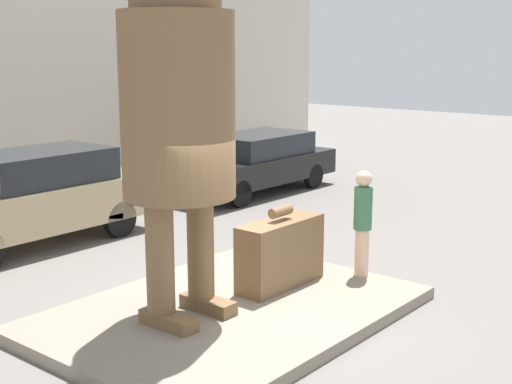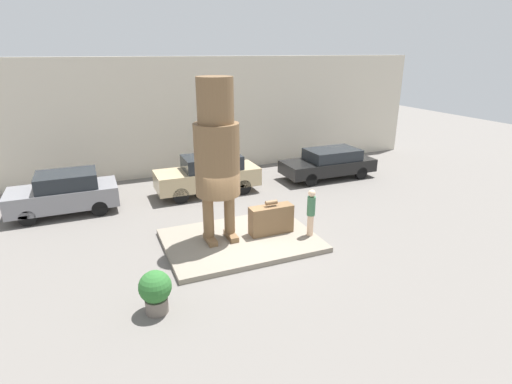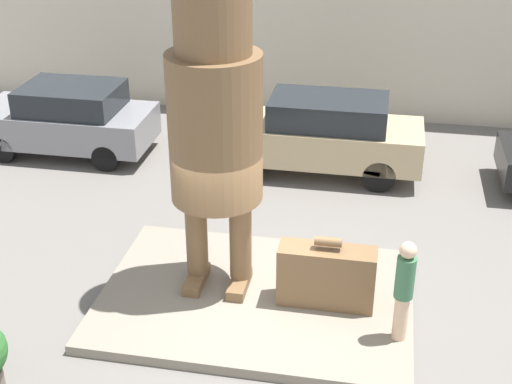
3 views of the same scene
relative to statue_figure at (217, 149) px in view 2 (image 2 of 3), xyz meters
The scene contains 10 objects.
ground_plane 3.31m from the statue_figure, 19.31° to the right, with size 60.00×60.00×0.00m, color slate.
pedestal 3.22m from the statue_figure, 19.31° to the right, with size 4.98×3.59×0.17m.
building_backdrop 8.74m from the statue_figure, 85.67° to the left, with size 28.00×0.60×5.85m.
statue_figure is the anchor object (origin of this frame).
giant_suitcase 3.13m from the statue_figure, ahead, with size 1.51×0.49×1.19m.
tourist 3.76m from the statue_figure, 17.40° to the right, with size 0.28×0.28×1.63m.
parked_car_grey 7.25m from the statue_figure, 134.23° to the left, with size 4.02×1.82×1.65m.
parked_car_tan 5.57m from the statue_figure, 77.39° to the left, with size 4.57×1.70×1.74m.
parked_car_black 9.16m from the statue_figure, 33.53° to the left, with size 4.69×1.86×1.46m.
planter_pot 4.72m from the statue_figure, 131.12° to the right, with size 0.80×0.80×1.12m.
Camera 2 is at (-4.22, -11.35, 6.12)m, focal length 28.00 mm.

